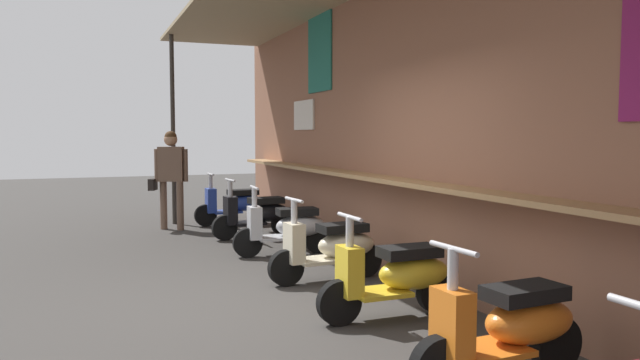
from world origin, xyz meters
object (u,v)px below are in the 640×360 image
at_px(scooter_silver, 289,227).
at_px(scooter_orange, 510,326).
at_px(shopper_with_handbag, 170,169).
at_px(scooter_cream, 333,247).
at_px(scooter_black, 259,214).
at_px(scooter_blue, 237,204).
at_px(scooter_yellow, 398,276).

relative_size(scooter_silver, scooter_orange, 1.00).
bearing_deg(shopper_with_handbag, scooter_cream, 37.60).
relative_size(scooter_black, scooter_orange, 1.00).
distance_m(scooter_cream, shopper_with_handbag, 4.66).
relative_size(scooter_black, shopper_with_handbag, 0.81).
bearing_deg(scooter_cream, scooter_silver, -93.71).
xyz_separation_m(scooter_blue, scooter_silver, (3.02, -0.00, 0.00)).
xyz_separation_m(scooter_black, scooter_orange, (6.12, 0.00, 0.00)).
bearing_deg(scooter_black, scooter_cream, 85.78).
height_order(scooter_silver, shopper_with_handbag, shopper_with_handbag).
bearing_deg(scooter_orange, shopper_with_handbag, -84.21).
bearing_deg(scooter_yellow, scooter_blue, -90.30).
height_order(scooter_black, scooter_yellow, same).
bearing_deg(scooter_blue, scooter_silver, 89.22).
bearing_deg(scooter_orange, scooter_cream, -93.40).
bearing_deg(shopper_with_handbag, scooter_yellow, 33.87).
bearing_deg(scooter_silver, scooter_yellow, 93.92).
relative_size(scooter_silver, scooter_cream, 1.00).
height_order(scooter_orange, shopper_with_handbag, shopper_with_handbag).
distance_m(scooter_cream, scooter_orange, 3.04).
relative_size(scooter_black, scooter_yellow, 1.00).
distance_m(scooter_silver, scooter_orange, 4.62).
bearing_deg(scooter_cream, scooter_blue, -93.71).
distance_m(scooter_yellow, shopper_with_handbag, 6.11).
relative_size(scooter_blue, scooter_black, 1.00).
distance_m(scooter_blue, scooter_black, 1.52).
xyz_separation_m(scooter_cream, scooter_yellow, (1.51, 0.00, 0.00)).
xyz_separation_m(scooter_silver, scooter_orange, (4.62, 0.00, 0.00)).
bearing_deg(scooter_yellow, scooter_black, -90.30).
bearing_deg(scooter_cream, scooter_orange, 86.29).
bearing_deg(scooter_black, scooter_orange, 85.78).
distance_m(scooter_silver, shopper_with_handbag, 3.19).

